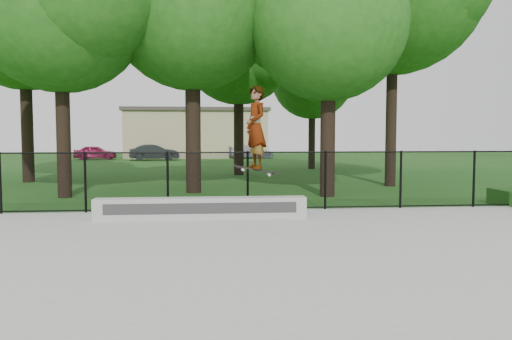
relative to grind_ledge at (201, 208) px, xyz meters
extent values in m
plane|color=#1B5718|center=(1.15, -4.70, -0.30)|extent=(100.00, 100.00, 0.00)
cube|color=#9A9995|center=(1.15, -4.70, -0.27)|extent=(14.00, 12.00, 0.06)
cube|color=#ADACA7|center=(0.00, 0.00, 0.00)|extent=(4.79, 0.40, 0.48)
imported|color=#941B46|center=(-8.93, 29.91, 0.27)|extent=(3.32, 1.36, 1.14)
imported|color=black|center=(-4.06, 28.00, 0.32)|extent=(3.61, 1.91, 1.25)
imported|color=#8E8C9F|center=(3.72, 30.65, 0.26)|extent=(3.65, 1.86, 1.11)
cube|color=black|center=(1.24, -0.10, 0.88)|extent=(0.83, 0.23, 0.19)
imported|color=#BDE2F9|center=(1.24, -0.10, 1.83)|extent=(0.64, 0.79, 1.87)
cylinder|color=black|center=(-4.85, 1.20, 0.51)|extent=(0.06, 0.06, 1.50)
cylinder|color=black|center=(-2.85, 1.20, 0.51)|extent=(0.06, 0.06, 1.50)
cylinder|color=black|center=(-0.85, 1.20, 0.51)|extent=(0.06, 0.06, 1.50)
cylinder|color=black|center=(1.15, 1.20, 0.51)|extent=(0.06, 0.06, 1.50)
cylinder|color=black|center=(3.15, 1.20, 0.51)|extent=(0.06, 0.06, 1.50)
cylinder|color=black|center=(5.15, 1.20, 0.51)|extent=(0.06, 0.06, 1.50)
cylinder|color=black|center=(7.15, 1.20, 0.51)|extent=(0.06, 0.06, 1.50)
cylinder|color=black|center=(1.15, 1.20, 1.23)|extent=(16.00, 0.04, 0.04)
cylinder|color=black|center=(1.15, 1.20, -0.19)|extent=(16.00, 0.04, 0.04)
cube|color=black|center=(1.15, 1.20, 0.51)|extent=(16.00, 0.01, 1.50)
cylinder|color=black|center=(-4.35, 4.80, 1.93)|extent=(0.44, 0.44, 4.47)
sphere|color=#1D4F15|center=(-4.35, 4.80, 5.65)|extent=(5.37, 5.37, 5.37)
cylinder|color=black|center=(-0.35, 5.80, 2.07)|extent=(0.44, 0.44, 4.74)
sphere|color=#1D4F15|center=(-0.35, 5.80, 6.00)|extent=(5.68, 5.68, 5.68)
cylinder|color=black|center=(3.95, 4.30, 1.76)|extent=(0.44, 0.44, 4.13)
sphere|color=#1D4F15|center=(3.95, 4.30, 5.19)|extent=(4.96, 4.96, 4.96)
cylinder|color=black|center=(7.15, 7.30, 2.60)|extent=(0.44, 0.44, 5.81)
cylinder|color=black|center=(-7.35, 10.30, 2.31)|extent=(0.44, 0.44, 5.23)
sphere|color=#1D4F15|center=(-7.35, 10.30, 6.65)|extent=(6.27, 6.27, 6.27)
cylinder|color=black|center=(1.65, 13.30, 2.06)|extent=(0.44, 0.44, 4.72)
sphere|color=#1D4F15|center=(1.65, 13.30, 5.98)|extent=(5.67, 5.67, 5.67)
cylinder|color=black|center=(6.15, 17.30, 1.68)|extent=(0.44, 0.44, 3.97)
sphere|color=#1D4F15|center=(6.15, 17.30, 4.97)|extent=(4.76, 4.76, 4.76)
cube|color=tan|center=(-0.85, 33.30, 1.70)|extent=(12.00, 6.00, 4.00)
cube|color=#3F3833|center=(-0.85, 33.30, 3.85)|extent=(12.40, 6.40, 0.30)
camera|label=1|loc=(0.18, -11.31, 1.66)|focal=35.00mm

